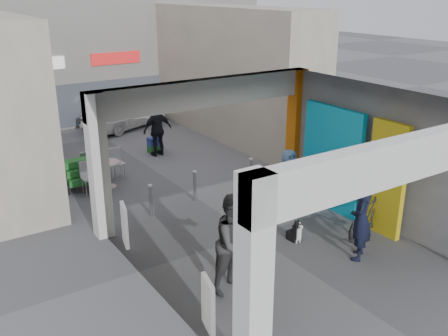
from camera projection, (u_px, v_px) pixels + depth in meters
ground at (253, 235)px, 12.09m from camera, size 90.00×90.00×0.00m
arcade_canopy at (297, 150)px, 10.93m from camera, size 6.40×6.45×6.40m
far_building at (64, 28)px, 21.70m from camera, size 18.00×4.08×8.00m
plaza_bldg_right at (233, 73)px, 19.44m from camera, size 2.00×9.00×5.00m
bollard_left at (151, 201)px, 12.99m from camera, size 0.09×0.09×0.85m
bollard_center at (195, 186)px, 13.90m from camera, size 0.09×0.09×0.86m
bollard_right at (251, 174)px, 14.70m from camera, size 0.09×0.09×0.94m
advert_board_near at (208, 304)px, 8.61m from camera, size 0.21×0.55×1.00m
advert_board_far at (125, 225)px, 11.49m from camera, size 0.21×0.55×1.00m
cafe_set at (100, 174)px, 15.07m from camera, size 1.57×1.27×0.95m
produce_stand at (84, 177)px, 14.81m from camera, size 1.33×0.72×0.87m
crate_stack at (155, 145)px, 18.06m from camera, size 0.47×0.37×0.56m
border_collie at (295, 232)px, 11.73m from camera, size 0.22×0.42×0.58m
man_with_dog at (361, 219)px, 10.78m from camera, size 0.83×0.78×1.91m
man_back_turned at (235, 243)px, 9.63m from camera, size 1.14×0.98×2.02m
man_elderly at (288, 176)px, 13.77m from camera, size 0.77×0.53×1.51m
man_crates at (157, 130)px, 17.51m from camera, size 1.14×0.55×1.88m
bicycle_front at (308, 187)px, 13.57m from camera, size 2.21×1.20×1.10m
bicycle_rear at (367, 216)px, 11.94m from camera, size 1.73×0.82×1.00m
white_van at (124, 113)px, 21.07m from camera, size 4.19×2.91×1.32m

